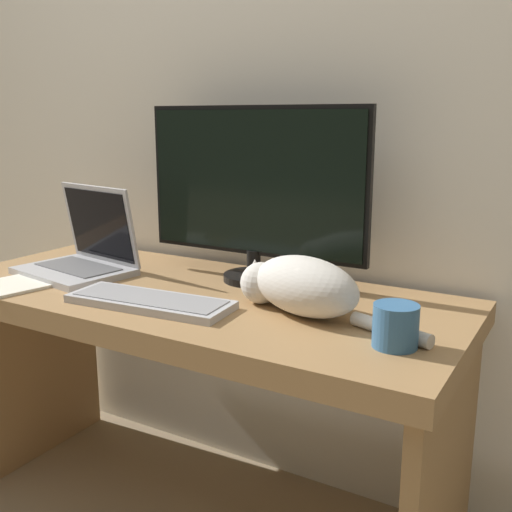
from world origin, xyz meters
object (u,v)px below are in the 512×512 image
cat (301,285)px  coffee_mug (396,326)px  external_keyboard (150,301)px  monitor (254,190)px  laptop (82,256)px

cat → coffee_mug: size_ratio=5.43×
external_keyboard → cat: size_ratio=0.86×
monitor → cat: size_ratio=1.33×
laptop → cat: laptop is taller
laptop → external_keyboard: laptop is taller
monitor → cat: (0.25, -0.20, -0.19)m
external_keyboard → coffee_mug: (0.62, 0.04, 0.03)m
monitor → cat: bearing=-38.9°
external_keyboard → cat: bearing=16.5°
external_keyboard → cat: 0.38m
external_keyboard → monitor: bearing=67.8°
external_keyboard → laptop: bearing=153.6°
laptop → coffee_mug: size_ratio=3.82×
laptop → external_keyboard: (0.39, -0.15, -0.04)m
laptop → cat: bearing=8.6°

